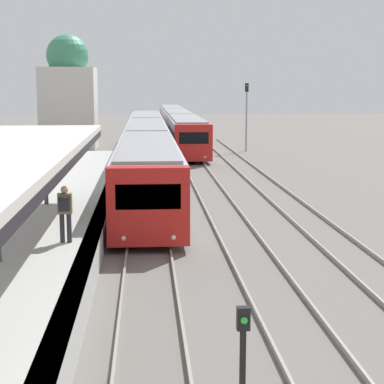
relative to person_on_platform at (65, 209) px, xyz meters
name	(u,v)px	position (x,y,z in m)	size (l,w,h in m)	color
person_on_platform	(65,209)	(0.00, 0.00, 0.00)	(0.40, 0.40, 1.66)	#2D2D33
train_near	(147,143)	(2.40, 24.92, -0.27)	(2.72, 45.88, 2.97)	red
train_far	(178,123)	(5.65, 48.12, -0.29)	(2.65, 44.88, 2.94)	red
signal_post_near	(243,359)	(3.78, -9.18, -0.61)	(0.20, 0.21, 2.14)	black
signal_mast_far	(246,109)	(10.78, 35.13, 1.60)	(0.28, 0.29, 5.68)	gray
distant_domed_building	(69,96)	(-4.37, 39.24, 2.66)	(4.75, 4.75, 9.88)	silver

